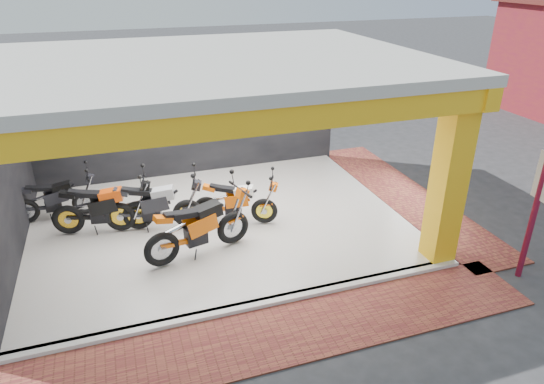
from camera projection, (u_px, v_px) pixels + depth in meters
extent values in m
plane|color=#2D2D30|center=(243.00, 274.00, 9.17)|extent=(80.00, 80.00, 0.00)
cube|color=white|center=(219.00, 223.00, 10.86)|extent=(8.00, 6.00, 0.10)
cube|color=beige|center=(211.00, 62.00, 9.34)|extent=(8.40, 6.40, 0.20)
cube|color=black|center=(190.00, 113.00, 12.79)|extent=(8.20, 0.20, 3.50)
cube|color=yellow|center=(449.00, 179.00, 8.87)|extent=(0.50, 0.50, 3.50)
cube|color=yellow|center=(256.00, 120.00, 6.90)|extent=(8.40, 0.30, 0.40)
cube|color=yellow|center=(390.00, 65.00, 10.63)|extent=(0.30, 6.40, 0.40)
cube|color=white|center=(259.00, 304.00, 8.27)|extent=(8.00, 0.20, 0.10)
cube|color=#9A4832|center=(274.00, 336.00, 7.62)|extent=(9.00, 1.40, 0.03)
cube|color=#9A4832|center=(404.00, 195.00, 12.27)|extent=(1.40, 7.00, 0.03)
cylinder|color=maroon|center=(534.00, 213.00, 8.55)|extent=(0.11, 0.11, 2.67)
cube|color=white|center=(544.00, 177.00, 8.26)|extent=(0.07, 0.37, 0.85)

